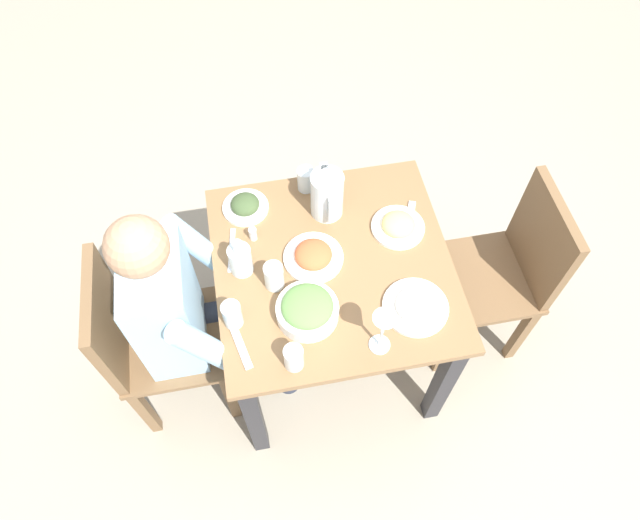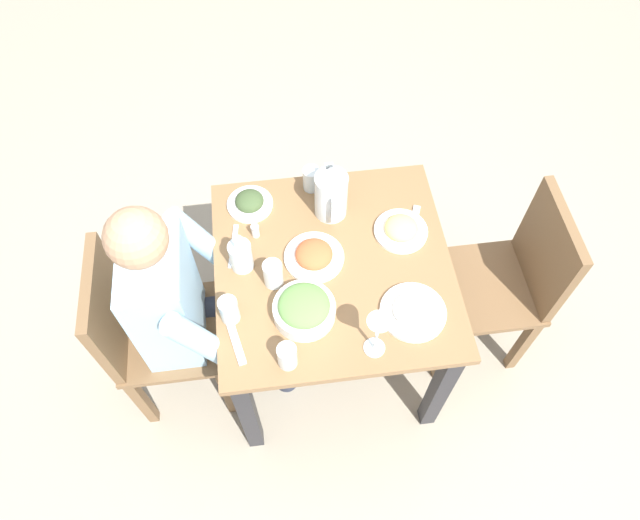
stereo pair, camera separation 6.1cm
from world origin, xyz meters
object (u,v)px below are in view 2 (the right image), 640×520
object	(u,v)px
plate_dolmas	(250,202)
plate_yoghurt	(413,311)
water_glass_far_right	(229,310)
diner_near	(195,305)
oil_carafe	(241,257)
chair_near	(147,329)
plate_fries	(401,229)
dining_table	(333,284)
water_glass_far_left	(287,356)
plate_rice_curry	(314,255)
salad_bowl	(304,308)
water_glass_near_right	(273,274)
wine_glass	(378,329)
salt_shaker	(255,231)
water_glass_by_pitcher	(311,179)
chair_far	(509,278)
water_pitcher	(331,195)

from	to	relation	value
plate_dolmas	plate_yoghurt	size ratio (longest dim) A/B	0.77
water_glass_far_right	diner_near	bearing A→B (deg)	-130.26
plate_dolmas	oil_carafe	bearing A→B (deg)	-9.25
diner_near	oil_carafe	bearing A→B (deg)	114.82
chair_near	plate_fries	size ratio (longest dim) A/B	4.50
dining_table	oil_carafe	xyz separation A→B (m)	(-0.04, -0.32, 0.19)
water_glass_far_right	plate_fries	bearing A→B (deg)	112.97
chair_near	water_glass_far_left	distance (m)	0.66
plate_rice_curry	salad_bowl	bearing A→B (deg)	-15.34
water_glass_near_right	water_glass_far_left	size ratio (longest dim) A/B	1.10
plate_fries	plate_dolmas	bearing A→B (deg)	-109.90
wine_glass	water_glass_far_left	bearing A→B (deg)	-87.63
chair_near	plate_yoghurt	xyz separation A→B (m)	(0.18, 0.94, 0.25)
plate_fries	oil_carafe	xyz separation A→B (m)	(0.07, -0.58, 0.04)
diner_near	salad_bowl	world-z (taller)	diner_near
salad_bowl	plate_dolmas	size ratio (longest dim) A/B	1.21
plate_rice_curry	oil_carafe	distance (m)	0.26
oil_carafe	plate_yoghurt	bearing A→B (deg)	64.70
plate_dolmas	water_glass_far_right	distance (m)	0.47
plate_yoghurt	salt_shaker	distance (m)	0.63
dining_table	chair_near	world-z (taller)	chair_near
plate_yoghurt	water_glass_by_pitcher	distance (m)	0.64
dining_table	water_glass_far_right	size ratio (longest dim) A/B	8.08
water_glass_by_pitcher	oil_carafe	bearing A→B (deg)	-41.41
plate_fries	salt_shaker	distance (m)	0.53
plate_yoghurt	water_glass_far_right	world-z (taller)	water_glass_far_right
salad_bowl	wine_glass	world-z (taller)	wine_glass
plate_fries	plate_yoghurt	distance (m)	0.33
salad_bowl	plate_yoghurt	world-z (taller)	salad_bowl
chair_far	plate_fries	xyz separation A→B (m)	(-0.11, -0.44, 0.26)
water_glass_near_right	water_glass_by_pitcher	world-z (taller)	water_glass_near_right
dining_table	water_glass_far_left	bearing A→B (deg)	-29.66
water_glass_far_right	water_glass_far_left	xyz separation A→B (m)	(0.18, 0.17, -0.00)
oil_carafe	wine_glass	bearing A→B (deg)	47.41
plate_fries	salad_bowl	bearing A→B (deg)	-53.35
chair_far	diner_near	bearing A→B (deg)	-88.06
chair_near	plate_fries	world-z (taller)	chair_near
salad_bowl	water_glass_near_right	world-z (taller)	water_glass_near_right
plate_fries	water_glass_by_pitcher	world-z (taller)	water_glass_by_pitcher
salad_bowl	wine_glass	bearing A→B (deg)	54.26
oil_carafe	salad_bowl	bearing A→B (deg)	41.37
water_pitcher	oil_carafe	xyz separation A→B (m)	(0.20, -0.34, -0.04)
chair_far	wine_glass	size ratio (longest dim) A/B	4.50
water_pitcher	plate_rice_curry	world-z (taller)	water_pitcher
water_pitcher	salt_shaker	world-z (taller)	water_pitcher
plate_yoghurt	chair_far	bearing A→B (deg)	114.86
water_glass_by_pitcher	salt_shaker	xyz separation A→B (m)	(0.20, -0.23, -0.02)
chair_near	salt_shaker	xyz separation A→B (m)	(-0.21, 0.44, 0.26)
wine_glass	salt_shaker	world-z (taller)	wine_glass
chair_near	water_glass_far_left	xyz separation A→B (m)	(0.30, 0.51, 0.29)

